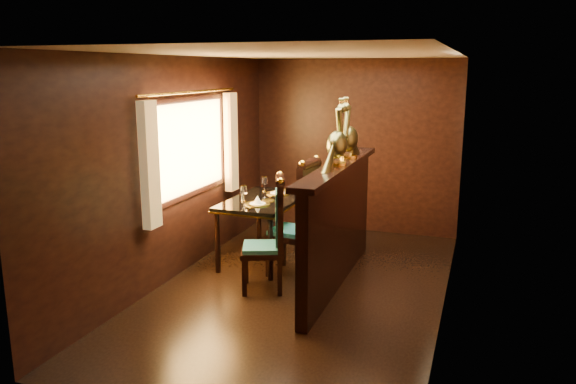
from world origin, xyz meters
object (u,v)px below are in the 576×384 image
chair_left (273,230)px  chair_right (302,215)px  dining_table (264,204)px  peacock_right (349,127)px  peacock_left (337,132)px

chair_left → chair_right: size_ratio=0.92×
dining_table → peacock_right: peacock_right is taller
peacock_left → peacock_right: peacock_right is taller
chair_left → peacock_right: 1.45m
peacock_left → dining_table: bearing=151.4°
chair_right → peacock_left: (0.45, -0.23, 0.98)m
peacock_right → chair_right: bearing=-146.7°
chair_right → peacock_left: 1.11m
dining_table → peacock_right: 1.45m
chair_right → chair_left: bearing=-102.4°
chair_right → peacock_right: peacock_right is taller
peacock_right → peacock_left: bearing=-90.0°
dining_table → chair_left: bearing=-60.7°
dining_table → peacock_right: size_ratio=1.95×
chair_left → chair_right: chair_right is taller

